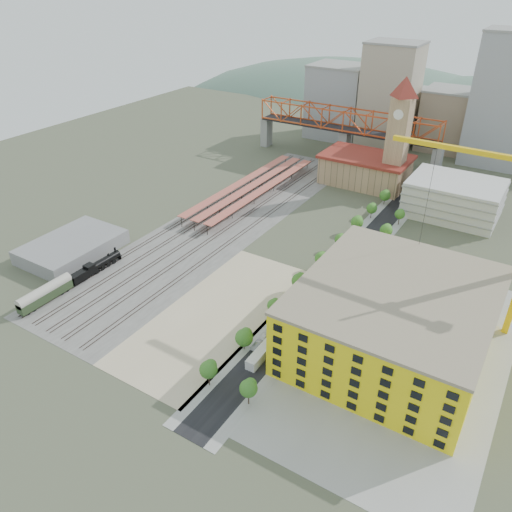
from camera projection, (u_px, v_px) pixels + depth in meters
The scene contains 32 objects.
ground at pixel (284, 268), 162.54m from camera, with size 400.00×400.00×0.00m, color #474C38.
ballast_strip at pixel (225, 221), 191.73m from camera, with size 36.00×165.00×0.06m, color #605E59.
dirt_lot at pixel (218, 314), 141.37m from camera, with size 28.00×67.00×0.06m, color tan.
street_asphalt at pixel (348, 261), 166.17m from camera, with size 12.00×170.00×0.06m, color black.
sidewalk_west at pixel (333, 257), 168.68m from camera, with size 3.00×170.00×0.04m, color gray.
sidewalk_east at pixel (364, 266), 163.66m from camera, with size 3.00×170.00×0.04m, color gray.
construction_pad at pixel (400, 352), 127.39m from camera, with size 50.00×90.00×0.06m, color gray.
rail_tracks at pixel (221, 220), 192.49m from camera, with size 26.56×160.00×0.18m.
platform_canopies at pixel (252, 186), 212.06m from camera, with size 16.00×80.00×4.12m.
station_hall at pixel (365, 169), 221.27m from camera, with size 38.00×24.00×13.10m.
clock_tower at pixel (400, 125), 202.66m from camera, with size 12.00×12.00×52.00m.
parking_garage at pixel (454, 198), 193.62m from camera, with size 34.00×26.00×14.00m, color silver.
truss_bridge at pixel (346, 123), 240.97m from camera, with size 94.00×9.60×25.60m.
construction_building at pixel (394, 319), 123.98m from camera, with size 44.60×50.60×18.80m.
warehouse at pixel (72, 247), 169.51m from camera, with size 22.00×32.00×5.00m, color gray.
street_trees at pixel (336, 275), 158.88m from camera, with size 15.40×124.40×8.00m.
skyline at pixel (436, 107), 251.37m from camera, with size 133.00×46.00×60.00m.
distant_hills at pixel (504, 219), 372.08m from camera, with size 647.00×264.00×227.00m.
locomotive at pixel (97, 266), 159.88m from camera, with size 2.72×21.02×5.26m.
coach at pixel (45, 294), 144.92m from camera, with size 3.02×17.52×5.50m.
site_trailer_a at pixel (260, 355), 124.49m from camera, with size 2.64×10.01×2.74m, color silver.
site_trailer_b at pixel (285, 328), 134.01m from camera, with size 2.47×9.39×2.57m, color silver.
site_trailer_c at pixel (300, 312), 140.30m from camera, with size 2.30×8.72×2.39m, color silver.
site_trailer_d at pixel (320, 290), 149.69m from camera, with size 2.36×8.96×2.45m, color silver.
car_0 at pixel (263, 339), 130.72m from camera, with size 1.87×4.65×1.58m, color white.
car_1 at pixel (257, 345), 128.83m from camera, with size 1.61×4.61×1.52m, color #98979C.
car_2 at pixel (329, 269), 160.68m from camera, with size 2.58×5.59×1.55m, color black.
car_3 at pixel (332, 265), 162.64m from camera, with size 2.10×5.17×1.50m, color navy.
car_4 at pixel (275, 356), 125.08m from camera, with size 1.65×4.11×1.40m, color white.
car_5 at pixel (297, 330), 133.84m from camera, with size 1.65×4.73×1.56m, color gray.
car_6 at pixel (357, 262), 164.52m from camera, with size 2.27×4.92×1.37m, color black.
car_7 at pixel (370, 246), 173.25m from camera, with size 2.20×5.42×1.57m, color navy.
Camera 1 is at (65.29, -121.84, 86.10)m, focal length 35.00 mm.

